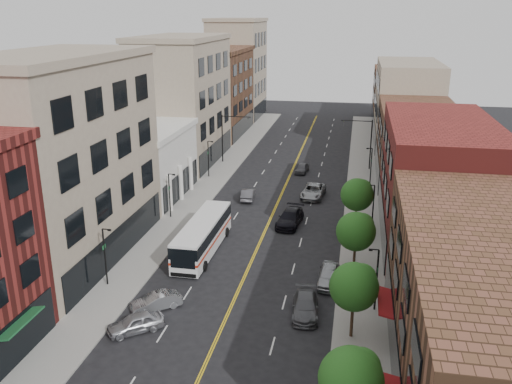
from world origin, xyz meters
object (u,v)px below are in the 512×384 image
Objects in this scene: car_angle_a at (135,323)px; car_parked_mid at (305,306)px; city_bus at (203,234)px; car_angle_b at (156,302)px; car_parked_far at (329,275)px; car_lane_b at (313,191)px; car_lane_behind at (248,194)px; car_lane_a at (290,218)px; car_lane_c at (302,168)px.

car_parked_mid is (11.77, 4.61, 0.00)m from car_angle_a.
car_angle_a is at bearing -93.43° from city_bus.
car_parked_far reaches higher than car_angle_b.
car_lane_b reaches higher than car_angle_a.
car_lane_b reaches higher than car_lane_behind.
city_bus reaches higher than car_lane_behind.
car_lane_a is at bearing 122.00° from car_angle_a.
car_lane_a is 0.99× the size of car_lane_b.
car_lane_behind is at bearing -106.22° from car_lane_c.
car_parked_mid is 38.43m from car_lane_c.
car_angle_b is 14.50m from car_parked_far.
car_angle_b is at bearing -92.68° from city_bus.
car_lane_behind reaches higher than car_lane_c.
car_lane_b is (9.61, 29.07, 0.14)m from car_angle_b.
car_angle_a is 1.04× the size of car_angle_b.
car_lane_b reaches higher than car_angle_b.
car_lane_c is (-2.51, 10.51, -0.12)m from car_lane_b.
car_lane_behind is 9.56m from car_lane_a.
car_lane_behind is (-9.56, 25.25, -0.01)m from car_parked_mid.
car_parked_far is 22.83m from car_lane_behind.
car_parked_far reaches higher than car_lane_c.
car_lane_b is (9.00, 18.10, -1.01)m from city_bus.
car_lane_b is at bearing -167.85° from car_lane_behind.
car_parked_mid is at bearing -72.76° from car_lane_a.
car_angle_a is 0.97× the size of car_lane_behind.
car_angle_b is at bearing -94.26° from car_lane_c.
car_angle_b is at bearing 135.81° from car_angle_a.
car_lane_behind is (-11.05, 19.98, -0.09)m from car_parked_far.
car_parked_mid is 27.00m from car_lane_behind.
car_lane_a is (7.95, 19.28, 0.16)m from car_angle_b.
car_parked_mid is (11.40, 1.39, 0.05)m from car_angle_b.
car_lane_c is (-5.79, 32.92, -0.12)m from car_parked_far.
car_lane_behind is 8.15m from car_lane_b.
car_lane_behind is at bearing 105.89° from car_parked_mid.
car_lane_b is at bearing 123.66° from car_angle_b.
city_bus is at bearing 80.32° from car_lane_behind.
car_lane_b is at bearing 125.11° from car_angle_a.
car_lane_c is at bearing 108.38° from car_lane_b.
car_lane_behind is 0.75× the size of car_lane_a.
car_angle_a is at bearing -103.95° from car_lane_a.
car_lane_behind is at bearing 136.08° from car_lane_a.
car_lane_a is at bearing 49.08° from city_bus.
car_angle_a is 3.24m from car_angle_b.
car_lane_behind is at bearing 138.02° from car_angle_b.
car_parked_mid reaches higher than car_angle_b.
car_parked_far is 1.09× the size of car_lane_behind.
car_lane_c is (7.47, 42.80, -0.04)m from car_angle_a.
car_lane_a is (-4.94, 12.63, 0.03)m from car_parked_far.
car_lane_behind is at bearing 86.04° from city_bus.
car_parked_far is at bearing -74.12° from car_lane_c.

